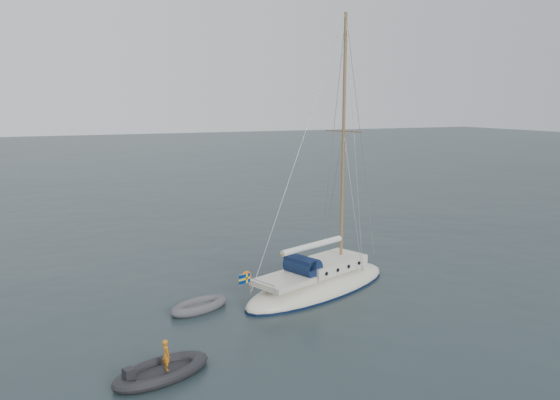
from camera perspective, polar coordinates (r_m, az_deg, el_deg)
name	(u,v)px	position (r m, az deg, el deg)	size (l,w,h in m)	color
ground	(268,298)	(27.38, -1.25, -10.22)	(300.00, 300.00, 0.00)	black
sailboat	(319,270)	(28.17, 4.14, -7.28)	(10.23, 3.06, 14.57)	beige
dinghy	(199,306)	(26.15, -8.45, -10.88)	(3.05, 1.38, 0.44)	#4A4A4E
rib	(161,371)	(20.55, -12.29, -17.03)	(3.71, 1.69, 1.34)	black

